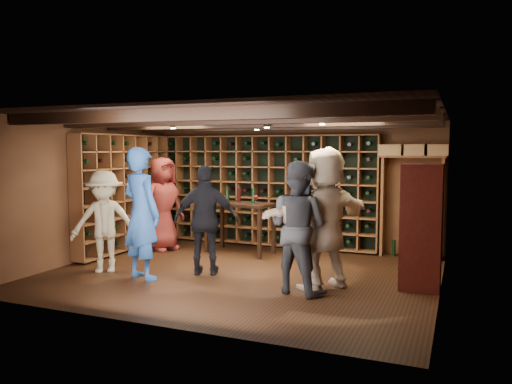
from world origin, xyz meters
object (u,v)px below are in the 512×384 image
at_px(man_blue_shirt, 141,214).
at_px(guest_woman_black, 206,220).
at_px(guest_beige, 325,218).
at_px(tasting_table, 240,209).
at_px(guest_red_floral, 163,204).
at_px(display_cabinet, 421,229).
at_px(man_grey_suit, 298,227).
at_px(guest_khaki, 104,222).

relative_size(man_blue_shirt, guest_woman_black, 1.16).
bearing_deg(guest_beige, tasting_table, -96.44).
height_order(guest_red_floral, tasting_table, guest_red_floral).
bearing_deg(man_blue_shirt, display_cabinet, -147.77).
bearing_deg(guest_red_floral, guest_beige, -96.23).
relative_size(man_blue_shirt, guest_beige, 1.00).
height_order(man_grey_suit, guest_woman_black, man_grey_suit).
distance_m(guest_woman_black, guest_beige, 1.94).
xyz_separation_m(display_cabinet, guest_woman_black, (-3.20, -0.42, 0.01)).
xyz_separation_m(man_grey_suit, guest_woman_black, (-1.64, 0.39, -0.05)).
xyz_separation_m(man_blue_shirt, man_grey_suit, (2.41, 0.24, -0.09)).
bearing_deg(tasting_table, man_grey_suit, -40.90).
distance_m(guest_red_floral, guest_beige, 3.90).
bearing_deg(man_grey_suit, display_cabinet, -136.86).
bearing_deg(man_blue_shirt, guest_khaki, 6.76).
xyz_separation_m(man_blue_shirt, guest_red_floral, (-0.91, 2.00, -0.09)).
xyz_separation_m(guest_red_floral, tasting_table, (1.50, 0.32, -0.07)).
bearing_deg(display_cabinet, guest_woman_black, -172.52).
bearing_deg(man_blue_shirt, man_grey_suit, -156.96).
bearing_deg(guest_woman_black, display_cabinet, 167.24).
distance_m(man_blue_shirt, man_grey_suit, 2.43).
bearing_deg(tasting_table, guest_khaki, -115.29).
relative_size(man_blue_shirt, tasting_table, 1.48).
bearing_deg(man_grey_suit, man_blue_shirt, 21.23).
xyz_separation_m(man_grey_suit, guest_beige, (0.29, 0.32, 0.10)).
xyz_separation_m(man_grey_suit, guest_khaki, (-3.24, -0.08, -0.09)).
relative_size(display_cabinet, guest_beige, 0.86).
bearing_deg(man_grey_suit, guest_woman_black, 2.21).
distance_m(man_blue_shirt, guest_khaki, 0.87).
distance_m(guest_red_floral, guest_woman_black, 2.18).
bearing_deg(man_grey_suit, guest_red_floral, -12.33).
relative_size(guest_beige, tasting_table, 1.48).
relative_size(guest_woman_black, guest_khaki, 1.06).
bearing_deg(guest_woman_black, guest_beige, 157.74).
relative_size(guest_red_floral, guest_beige, 0.90).
bearing_deg(guest_red_floral, tasting_table, -62.49).
relative_size(man_blue_shirt, man_grey_suit, 1.10).
height_order(man_blue_shirt, guest_red_floral, man_blue_shirt).
height_order(guest_khaki, guest_beige, guest_beige).
relative_size(man_blue_shirt, guest_red_floral, 1.10).
height_order(guest_red_floral, guest_khaki, guest_red_floral).
distance_m(guest_woman_black, tasting_table, 1.71).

